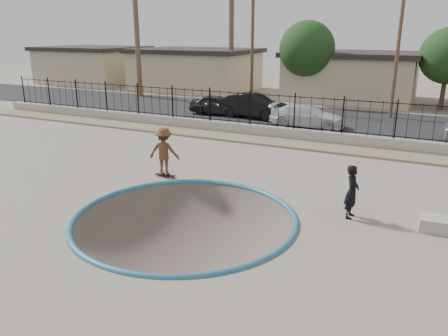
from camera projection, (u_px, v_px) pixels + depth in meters
ground at (301, 152)px, 25.05m from camera, size 120.00×120.00×2.20m
bowl_pit at (185, 218)px, 13.55m from camera, size 6.84×6.84×1.80m
coping_ring at (185, 218)px, 13.55m from camera, size 7.04×7.04×0.20m
rock_strip at (287, 143)px, 22.30m from camera, size 42.00×1.60×0.11m
retaining_wall at (293, 134)px, 23.17m from camera, size 42.00×0.45×0.60m
fence at (294, 112)px, 22.81m from camera, size 40.00×0.04×1.80m
street at (323, 118)px, 29.01m from camera, size 90.00×8.00×0.04m
house_west_far at (93, 65)px, 48.17m from camera, size 10.60×8.60×3.90m
house_west at (196, 69)px, 42.79m from camera, size 11.60×8.60×3.90m
house_center at (352, 75)px, 36.58m from camera, size 10.60×8.60×3.90m
palm_left at (135, 0)px, 36.23m from camera, size 2.30×2.30×11.30m
palm_mid at (231, 17)px, 37.15m from camera, size 2.30×2.30×9.30m
utility_pole_left at (252, 43)px, 31.80m from camera, size 1.70×0.24×9.00m
utility_pole_mid at (399, 41)px, 27.58m from camera, size 1.70×0.24×9.50m
street_tree_left at (307, 49)px, 34.15m from camera, size 4.32×4.32×6.36m
street_tree_mid at (448, 56)px, 30.97m from camera, size 3.96×3.96×5.83m
skater at (164, 154)px, 17.14m from camera, size 1.35×0.97×1.89m
skateboard at (165, 175)px, 17.40m from camera, size 0.88×0.26×0.07m
videographer at (352, 192)px, 13.39m from camera, size 0.43×0.63×1.69m
car_a at (218, 105)px, 29.91m from camera, size 3.97×1.72×1.33m
car_b at (253, 106)px, 28.81m from camera, size 4.93×2.11×1.58m
car_c at (307, 116)px, 26.18m from camera, size 4.55×1.98×1.30m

